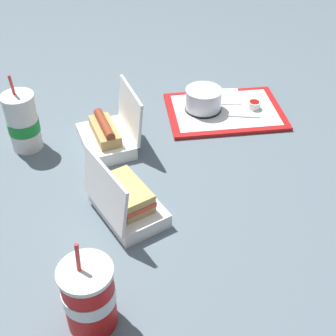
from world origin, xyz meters
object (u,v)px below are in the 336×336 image
(ketchup_cup, at_px, (254,105))
(soda_cup_left, at_px, (89,296))
(food_tray, at_px, (225,111))
(cake_container, at_px, (203,100))
(clamshell_sandwich_right, at_px, (126,201))
(clamshell_hotdog_back, at_px, (109,134))
(plastic_fork, at_px, (242,116))
(soda_cup_back, at_px, (23,123))

(ketchup_cup, bearing_deg, soda_cup_left, 44.60)
(food_tray, height_order, soda_cup_left, soda_cup_left)
(cake_container, distance_m, ketchup_cup, 0.17)
(ketchup_cup, xyz_separation_m, clamshell_sandwich_right, (0.50, 0.35, 0.02))
(ketchup_cup, xyz_separation_m, clamshell_hotdog_back, (0.49, 0.05, 0.01))
(food_tray, distance_m, soda_cup_left, 0.84)
(plastic_fork, height_order, soda_cup_left, soda_cup_left)
(ketchup_cup, distance_m, soda_cup_back, 0.72)
(cake_container, distance_m, clamshell_hotdog_back, 0.34)
(food_tray, relative_size, ketchup_cup, 10.13)
(cake_container, height_order, soda_cup_left, soda_cup_left)
(plastic_fork, bearing_deg, clamshell_sandwich_right, 56.46)
(food_tray, distance_m, clamshell_sandwich_right, 0.55)
(food_tray, relative_size, cake_container, 3.39)
(clamshell_sandwich_right, bearing_deg, soda_cup_left, 64.95)
(cake_container, xyz_separation_m, soda_cup_left, (0.47, 0.66, 0.03))
(food_tray, xyz_separation_m, plastic_fork, (-0.04, 0.05, 0.01))
(ketchup_cup, bearing_deg, food_tray, -11.16)
(ketchup_cup, relative_size, clamshell_hotdog_back, 0.20)
(ketchup_cup, height_order, plastic_fork, ketchup_cup)
(soda_cup_left, relative_size, soda_cup_back, 0.93)
(food_tray, height_order, soda_cup_back, soda_cup_back)
(food_tray, bearing_deg, soda_cup_left, 49.99)
(plastic_fork, xyz_separation_m, soda_cup_left, (0.57, 0.59, 0.07))
(plastic_fork, height_order, clamshell_sandwich_right, clamshell_sandwich_right)
(cake_container, relative_size, clamshell_sandwich_right, 0.52)
(soda_cup_left, xyz_separation_m, soda_cup_back, (0.09, -0.63, 0.00))
(food_tray, distance_m, plastic_fork, 0.07)
(plastic_fork, relative_size, clamshell_sandwich_right, 0.48)
(cake_container, xyz_separation_m, soda_cup_back, (0.56, 0.03, 0.04))
(cake_container, xyz_separation_m, plastic_fork, (-0.11, 0.08, -0.03))
(plastic_fork, distance_m, soda_cup_left, 0.82)
(clamshell_hotdog_back, distance_m, soda_cup_back, 0.24)
(ketchup_cup, bearing_deg, plastic_fork, 32.21)
(soda_cup_left, bearing_deg, cake_container, -125.27)
(cake_container, distance_m, soda_cup_left, 0.81)
(plastic_fork, xyz_separation_m, clamshell_hotdog_back, (0.43, 0.02, 0.03))
(food_tray, relative_size, clamshell_sandwich_right, 1.77)
(cake_container, height_order, ketchup_cup, cake_container)
(soda_cup_back, bearing_deg, clamshell_hotdog_back, 164.60)
(ketchup_cup, height_order, clamshell_hotdog_back, clamshell_hotdog_back)
(plastic_fork, bearing_deg, cake_container, -14.65)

